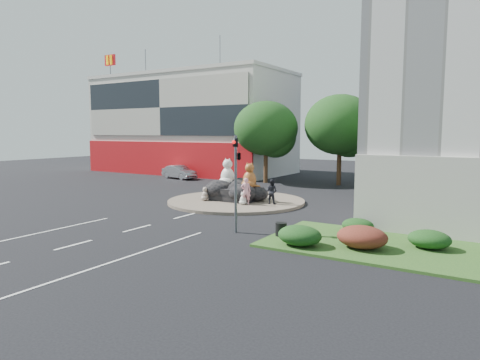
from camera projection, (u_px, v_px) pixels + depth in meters
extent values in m
plane|color=black|center=(137.00, 228.00, 22.94)|extent=(120.00, 120.00, 0.00)
cylinder|color=brown|center=(236.00, 201.00, 31.39)|extent=(10.00, 10.00, 0.20)
cube|color=beige|center=(193.00, 125.00, 55.34)|extent=(25.00, 12.00, 12.00)
cube|color=#B81015|center=(161.00, 159.00, 50.67)|extent=(25.00, 0.30, 4.00)
cube|color=#B2AD9E|center=(160.00, 108.00, 49.96)|extent=(24.00, 0.15, 6.50)
cube|color=beige|center=(192.00, 77.00, 54.65)|extent=(25.20, 12.20, 0.40)
cylinder|color=#595B60|center=(146.00, 64.00, 58.58)|extent=(0.10, 0.10, 4.00)
cylinder|color=#595B60|center=(220.00, 55.00, 54.48)|extent=(0.10, 0.10, 5.00)
cube|color=#B81015|center=(110.00, 60.00, 56.47)|extent=(1.80, 0.25, 1.40)
cube|color=#1B4316|center=(379.00, 246.00, 19.22)|extent=(10.00, 6.00, 0.12)
cylinder|color=#382314|center=(266.00, 164.00, 43.43)|extent=(0.44, 0.44, 3.74)
ellipsoid|color=#143611|center=(266.00, 128.00, 43.02)|extent=(6.46, 6.46, 5.49)
sphere|color=#143611|center=(275.00, 137.00, 43.12)|extent=(4.25, 4.25, 4.25)
sphere|color=#143611|center=(258.00, 134.00, 43.20)|extent=(3.74, 3.74, 3.74)
cylinder|color=#382314|center=(339.00, 165.00, 41.46)|extent=(0.44, 0.44, 3.96)
ellipsoid|color=#143611|center=(340.00, 125.00, 41.03)|extent=(6.84, 6.84, 5.81)
sphere|color=#143611|center=(350.00, 134.00, 41.13)|extent=(4.50, 4.50, 4.50)
sphere|color=#143611|center=(332.00, 131.00, 41.21)|extent=(3.96, 3.96, 3.96)
cylinder|color=#382314|center=(394.00, 175.00, 34.99)|extent=(0.44, 0.44, 3.30)
ellipsoid|color=#143611|center=(396.00, 135.00, 34.62)|extent=(5.70, 5.70, 4.84)
sphere|color=#143611|center=(407.00, 145.00, 34.71)|extent=(3.75, 3.75, 3.75)
sphere|color=#143611|center=(386.00, 142.00, 34.79)|extent=(3.30, 3.30, 3.30)
ellipsoid|color=#143611|center=(300.00, 235.00, 19.03)|extent=(2.00, 1.60, 0.90)
ellipsoid|color=#4D1E14|center=(362.00, 237.00, 18.57)|extent=(2.20, 1.76, 0.99)
ellipsoid|color=#143611|center=(429.00, 239.00, 18.55)|extent=(1.80, 1.44, 0.81)
ellipsoid|color=#143611|center=(358.00, 225.00, 21.48)|extent=(1.60, 1.28, 0.72)
cylinder|color=#595B60|center=(236.00, 184.00, 21.75)|extent=(0.14, 0.14, 5.00)
imported|color=black|center=(236.00, 151.00, 21.56)|extent=(0.21, 0.26, 1.30)
imported|color=black|center=(239.00, 155.00, 21.48)|extent=(0.26, 1.24, 0.50)
sphere|color=red|center=(234.00, 142.00, 21.36)|extent=(0.18, 0.18, 0.18)
cylinder|color=#595B60|center=(425.00, 154.00, 22.49)|extent=(0.18, 0.18, 8.00)
cylinder|color=#595B60|center=(408.00, 78.00, 22.56)|extent=(2.00, 0.12, 0.12)
cube|color=silver|center=(388.00, 81.00, 23.09)|extent=(0.50, 0.22, 0.12)
imported|color=pink|center=(246.00, 191.00, 29.22)|extent=(0.81, 0.74, 1.85)
imported|color=black|center=(272.00, 191.00, 29.52)|extent=(0.85, 0.67, 1.73)
imported|color=#929399|center=(179.00, 172.00, 47.21)|extent=(4.72, 2.47, 1.48)
cylinder|color=black|center=(281.00, 229.00, 20.82)|extent=(0.67, 0.67, 0.65)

